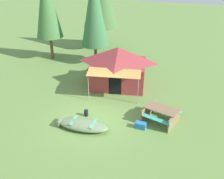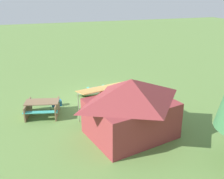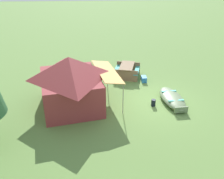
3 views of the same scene
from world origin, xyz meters
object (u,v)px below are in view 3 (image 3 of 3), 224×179
Objects in this scene: canvas_cabin_tent at (70,81)px; cooler_box at (144,79)px; picnic_table at (127,69)px; fuel_can at (153,103)px; beached_rowboat at (172,98)px.

cooler_box is (2.61, -4.10, -1.17)m from canvas_cabin_tent.
fuel_can is at bearing -166.55° from picnic_table.
picnic_table reaches higher than beached_rowboat.
cooler_box is (2.62, 1.00, -0.05)m from beached_rowboat.
fuel_can is (-0.33, 1.05, -0.03)m from beached_rowboat.
picnic_table is (3.43, 1.94, 0.26)m from beached_rowboat.
beached_rowboat is at bearing -159.11° from cooler_box.
beached_rowboat is 3.95m from picnic_table.
cooler_box is at bearing 20.89° from beached_rowboat.
canvas_cabin_tent reaches higher than cooler_box.
fuel_can is (-2.95, 0.05, 0.02)m from cooler_box.
picnic_table is at bearing -42.72° from canvas_cabin_tent.
beached_rowboat is at bearing -90.08° from canvas_cabin_tent.
fuel_can is at bearing -94.75° from canvas_cabin_tent.
canvas_cabin_tent is 12.66× the size of fuel_can.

